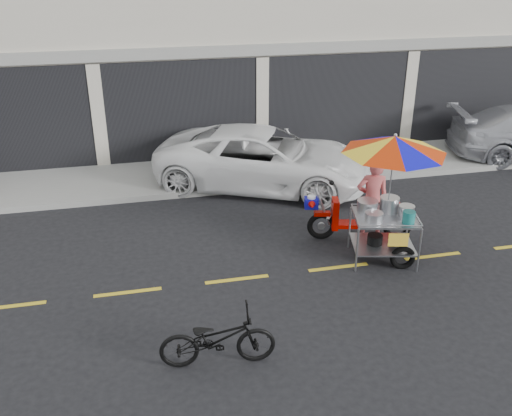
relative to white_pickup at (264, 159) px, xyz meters
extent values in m
plane|color=black|center=(0.46, -4.33, -0.75)|extent=(90.00, 90.00, 0.00)
cube|color=gray|center=(0.46, 1.17, -0.68)|extent=(45.00, 3.00, 0.15)
cube|color=beige|center=(0.46, 6.17, 3.25)|extent=(36.00, 8.00, 8.00)
cube|color=black|center=(0.46, 2.14, 0.70)|extent=(35.28, 0.06, 2.90)
cube|color=gray|center=(0.46, 2.12, 2.35)|extent=(36.00, 0.12, 0.30)
cube|color=gold|center=(0.46, -4.33, -0.75)|extent=(42.00, 0.10, 0.01)
imported|color=white|center=(0.00, 0.00, 0.00)|extent=(5.96, 4.54, 1.50)
imported|color=black|center=(-2.26, -6.57, -0.30)|extent=(1.75, 0.75, 0.90)
torus|color=black|center=(0.51, -3.11, -0.45)|extent=(0.62, 0.25, 0.61)
torus|color=black|center=(2.07, -3.47, -0.45)|extent=(0.62, 0.25, 0.61)
cylinder|color=#9EA0A5|center=(0.51, -3.11, -0.45)|extent=(0.16, 0.10, 0.15)
cylinder|color=#9EA0A5|center=(2.07, -3.47, -0.45)|extent=(0.16, 0.10, 0.15)
cube|color=#A30700|center=(0.51, -3.11, -0.17)|extent=(0.36, 0.20, 0.09)
cylinder|color=#9EA0A5|center=(0.51, -3.11, -0.01)|extent=(0.39, 0.14, 0.86)
cube|color=#A30700|center=(0.77, -3.17, -0.17)|extent=(0.21, 0.38, 0.64)
cube|color=#A30700|center=(1.24, -3.28, -0.41)|extent=(0.90, 0.48, 0.09)
cube|color=#A30700|center=(1.70, -3.39, -0.17)|extent=(0.84, 0.45, 0.43)
cube|color=black|center=(1.60, -3.37, 0.08)|extent=(0.73, 0.41, 0.11)
cylinder|color=#9EA0A5|center=(0.63, -3.14, 0.31)|extent=(0.17, 0.58, 0.04)
sphere|color=black|center=(0.74, -2.95, 0.44)|extent=(0.11, 0.11, 0.11)
cylinder|color=white|center=(0.63, -3.14, -0.24)|extent=(0.15, 0.15, 0.05)
cube|color=#0E0B8D|center=(0.28, -3.06, 0.08)|extent=(0.32, 0.29, 0.21)
cylinder|color=white|center=(0.28, -3.06, 0.21)|extent=(0.20, 0.20, 0.05)
cone|color=#A30700|center=(0.24, -3.23, 0.10)|extent=(0.24, 0.27, 0.19)
torus|color=black|center=(1.63, -4.63, -0.52)|extent=(0.50, 0.22, 0.49)
cylinder|color=#9EA0A5|center=(0.73, -4.53, -0.30)|extent=(0.05, 0.05, 0.91)
cylinder|color=#9EA0A5|center=(0.94, -3.60, -0.30)|extent=(0.05, 0.05, 0.91)
cylinder|color=#9EA0A5|center=(1.87, -4.80, -0.30)|extent=(0.05, 0.05, 0.91)
cylinder|color=#9EA0A5|center=(2.09, -3.86, -0.30)|extent=(0.05, 0.05, 0.91)
cube|color=#9EA0A5|center=(1.41, -4.20, -0.43)|extent=(1.36, 1.20, 0.03)
cube|color=#9EA0A5|center=(1.41, -4.20, 0.15)|extent=(1.36, 1.20, 0.04)
cylinder|color=#9EA0A5|center=(1.30, -4.66, 0.22)|extent=(1.15, 0.29, 0.03)
cylinder|color=#9EA0A5|center=(1.52, -3.73, 0.22)|extent=(1.15, 0.29, 0.03)
cylinder|color=#9EA0A5|center=(0.84, -4.06, 0.22)|extent=(0.24, 0.94, 0.03)
cylinder|color=#9EA0A5|center=(1.98, -4.33, 0.22)|extent=(0.24, 0.94, 0.03)
cylinder|color=#9EA0A5|center=(1.52, -3.73, -0.43)|extent=(0.22, 0.79, 0.04)
cylinder|color=#9EA0A5|center=(1.52, -3.73, 0.10)|extent=(0.22, 0.79, 0.04)
cube|color=gold|center=(1.45, -4.73, -0.06)|extent=(0.37, 0.11, 0.27)
cylinder|color=#B7B7BC|center=(1.14, -3.92, 0.29)|extent=(0.48, 0.48, 0.22)
cylinder|color=#B7B7BC|center=(1.56, -3.99, 0.32)|extent=(0.44, 0.44, 0.28)
cylinder|color=#B7B7BC|center=(1.81, -4.24, 0.27)|extent=(0.36, 0.36, 0.19)
cylinder|color=#B7B7BC|center=(1.10, -4.32, 0.25)|extent=(0.41, 0.41, 0.16)
cylinder|color=#1A6D6A|center=(1.71, -4.54, 0.29)|extent=(0.28, 0.28, 0.23)
cylinder|color=black|center=(1.25, -4.16, -0.32)|extent=(0.36, 0.36, 0.19)
cylinder|color=black|center=(1.67, -4.26, -0.33)|extent=(0.31, 0.31, 0.17)
cylinder|color=#9EA0A5|center=(1.48, -4.10, 0.95)|extent=(0.03, 0.03, 1.60)
sphere|color=#9EA0A5|center=(1.48, -4.10, 1.78)|extent=(0.06, 0.06, 0.06)
imported|color=#D15859|center=(1.50, -3.34, 0.15)|extent=(0.74, 0.57, 1.81)
camera|label=1|loc=(-3.20, -13.29, 4.91)|focal=40.00mm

